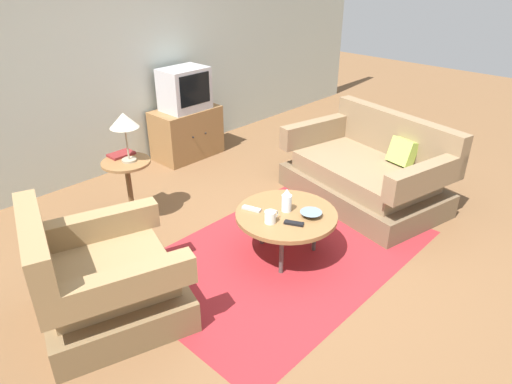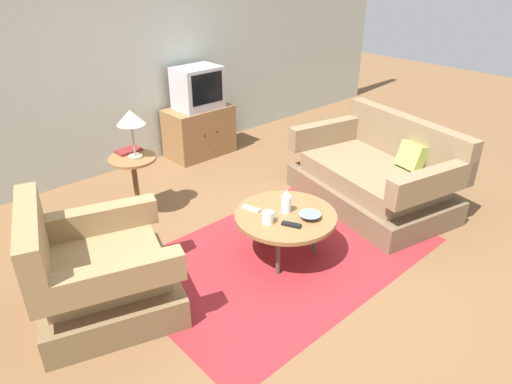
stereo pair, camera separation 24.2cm
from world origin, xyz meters
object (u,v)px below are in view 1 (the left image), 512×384
(couch, at_px, (368,173))
(tv_stand, at_px, (187,133))
(side_table, at_px, (128,178))
(tv_remote_dark, at_px, (294,223))
(vase, at_px, (286,201))
(book, at_px, (121,154))
(mug, at_px, (270,217))
(television, at_px, (185,89))
(tv_remote_silver, at_px, (252,209))
(coffee_table, at_px, (286,216))
(armchair, at_px, (103,283))
(table_lamp, at_px, (124,122))
(bowl, at_px, (311,214))

(couch, bearing_deg, tv_stand, 26.34)
(side_table, distance_m, tv_remote_dark, 1.68)
(side_table, bearing_deg, couch, -36.21)
(vase, xyz_separation_m, book, (-0.54, 1.58, 0.12))
(tv_stand, xyz_separation_m, mug, (-1.01, -2.30, 0.15))
(television, bearing_deg, tv_remote_silver, -115.39)
(coffee_table, height_order, television, television)
(tv_stand, xyz_separation_m, book, (-1.32, -0.70, 0.32))
(armchair, height_order, television, television)
(side_table, bearing_deg, mug, -76.09)
(tv_remote_dark, xyz_separation_m, book, (-0.42, 1.76, 0.21))
(book, bearing_deg, vase, -71.73)
(side_table, xyz_separation_m, mug, (0.36, -1.46, 0.02))
(coffee_table, relative_size, television, 1.54)
(table_lamp, relative_size, tv_remote_dark, 2.83)
(television, bearing_deg, tv_remote_dark, -110.34)
(armchair, bearing_deg, book, 159.97)
(bowl, distance_m, tv_remote_silver, 0.49)
(tv_remote_dark, bearing_deg, mug, 8.33)
(table_lamp, relative_size, mug, 3.23)
(tv_remote_silver, bearing_deg, mug, -26.21)
(table_lamp, height_order, vase, table_lamp)
(tv_stand, distance_m, table_lamp, 1.74)
(bowl, xyz_separation_m, tv_remote_dark, (-0.19, 0.02, -0.01))
(table_lamp, bearing_deg, coffee_table, -69.47)
(bowl, bearing_deg, table_lamp, 111.46)
(tv_remote_silver, xyz_separation_m, book, (-0.36, 1.36, 0.21))
(table_lamp, xyz_separation_m, book, (0.02, 0.17, -0.36))
(tv_remote_dark, distance_m, book, 1.82)
(side_table, xyz_separation_m, television, (1.37, 0.83, 0.43))
(couch, xyz_separation_m, coffee_table, (-1.36, -0.05, 0.09))
(tv_stand, bearing_deg, bowl, -106.02)
(couch, relative_size, television, 3.22)
(armchair, bearing_deg, table_lamp, 156.26)
(tv_remote_dark, xyz_separation_m, tv_remote_silver, (-0.06, 0.40, 0.00))
(vase, xyz_separation_m, bowl, (0.07, -0.20, -0.08))
(couch, distance_m, tv_remote_dark, 1.48)
(bowl, bearing_deg, coffee_table, 118.61)
(mug, xyz_separation_m, tv_remote_silver, (0.04, 0.25, -0.04))
(couch, xyz_separation_m, table_lamp, (-1.90, 1.39, 0.70))
(tv_stand, height_order, book, book)
(bowl, bearing_deg, couch, 10.05)
(bowl, xyz_separation_m, tv_remote_silver, (-0.26, 0.42, -0.01))
(vase, xyz_separation_m, tv_remote_dark, (-0.12, -0.18, -0.09))
(mug, bearing_deg, book, 101.13)
(bowl, distance_m, tv_remote_dark, 0.19)
(television, relative_size, book, 2.37)
(armchair, xyz_separation_m, book, (0.93, 1.17, 0.33))
(vase, xyz_separation_m, tv_remote_silver, (-0.18, 0.22, -0.09))
(couch, relative_size, bowl, 9.83)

